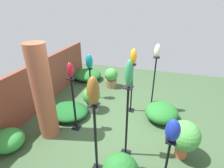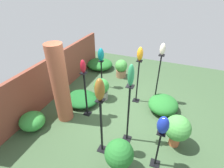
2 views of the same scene
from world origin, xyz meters
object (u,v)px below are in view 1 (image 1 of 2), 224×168
object	(u,v)px
pedestal_amber	(132,90)
potted_plant_mid_right	(111,77)
art_vase_ivory	(157,51)
potted_plant_near_pillar	(92,98)
pedestal_ruby	(74,107)
pedestal_ivory	(153,87)
pedestal_teal	(91,85)
pedestal_bronze	(96,143)
art_vase_cobalt	(173,131)
art_vase_bronze	(93,91)
art_vase_teal	(89,61)
art_vase_jade	(129,74)
art_vase_ruby	(70,70)
pedestal_jade	(127,126)
potted_plant_walkway_edge	(184,137)
art_vase_amber	(133,57)
brick_pillar	(43,94)
pedestal_cobalt	(166,164)

from	to	relation	value
pedestal_amber	potted_plant_mid_right	xyz separation A→B (m)	(1.33, 0.98, -0.27)
art_vase_ivory	potted_plant_near_pillar	world-z (taller)	art_vase_ivory
pedestal_ruby	pedestal_ivory	bearing A→B (deg)	-51.68
pedestal_teal	pedestal_bronze	size ratio (longest dim) A/B	0.70
art_vase_cobalt	art_vase_bronze	bearing A→B (deg)	93.99
art_vase_teal	art_vase_cobalt	distance (m)	3.35
art_vase_jade	art_vase_teal	bearing A→B (deg)	38.54
art_vase_ruby	art_vase_bronze	bearing A→B (deg)	-136.66
pedestal_jade	pedestal_bronze	xyz separation A→B (m)	(-0.51, 0.43, -0.06)
art_vase_cobalt	potted_plant_walkway_edge	size ratio (longest dim) A/B	0.47
art_vase_jade	art_vase_ruby	bearing A→B (deg)	71.09
art_vase_teal	art_vase_ivory	xyz separation A→B (m)	(-0.16, -1.93, 0.51)
pedestal_ruby	art_vase_teal	xyz separation A→B (m)	(1.51, 0.22, 0.61)
pedestal_jade	art_vase_cobalt	xyz separation A→B (m)	(-0.43, -0.77, 0.42)
pedestal_jade	art_vase_ruby	bearing A→B (deg)	71.09
art_vase_ivory	potted_plant_mid_right	size ratio (longest dim) A/B	0.48
art_vase_cobalt	potted_plant_near_pillar	distance (m)	2.78
art_vase_bronze	art_vase_ivory	world-z (taller)	art_vase_ivory
art_vase_cobalt	pedestal_ivory	bearing A→B (deg)	10.19
pedestal_ruby	art_vase_amber	xyz separation A→B (m)	(1.13, -1.15, 0.98)
pedestal_bronze	art_vase_amber	distance (m)	2.32
pedestal_teal	pedestal_ruby	size ratio (longest dim) A/B	0.74
pedestal_ruby	art_vase_bronze	bearing A→B (deg)	-136.66
art_vase_amber	potted_plant_near_pillar	bearing A→B (deg)	104.91
pedestal_bronze	pedestal_ivory	world-z (taller)	pedestal_ivory
brick_pillar	potted_plant_near_pillar	bearing A→B (deg)	-25.97
potted_plant_walkway_edge	pedestal_bronze	bearing A→B (deg)	117.02
pedestal_teal	brick_pillar	bearing A→B (deg)	171.32
pedestal_amber	potted_plant_mid_right	distance (m)	1.67
brick_pillar	pedestal_teal	world-z (taller)	brick_pillar
brick_pillar	potted_plant_mid_right	bearing A→B (deg)	-13.64
art_vase_amber	art_vase_ivory	size ratio (longest dim) A/B	1.19
art_vase_jade	pedestal_teal	bearing A→B (deg)	38.54
brick_pillar	art_vase_ivory	size ratio (longest dim) A/B	6.39
brick_pillar	art_vase_teal	distance (m)	1.89
pedestal_ruby	art_vase_teal	size ratio (longest dim) A/B	3.00
art_vase_amber	art_vase_ruby	size ratio (longest dim) A/B	1.14
art_vase_jade	potted_plant_mid_right	bearing A→B (deg)	21.79
pedestal_bronze	art_vase_ivory	xyz separation A→B (m)	(2.32, -0.80, 1.08)
art_vase_cobalt	pedestal_amber	bearing A→B (deg)	25.43
pedestal_cobalt	potted_plant_near_pillar	xyz separation A→B (m)	(1.73, 2.04, -0.05)
pedestal_cobalt	pedestal_bronze	bearing A→B (deg)	93.99
potted_plant_near_pillar	art_vase_amber	bearing A→B (deg)	-75.09
pedestal_amber	art_vase_ivory	size ratio (longest dim) A/B	4.15
pedestal_bronze	art_vase_amber	xyz separation A→B (m)	(2.10, -0.24, 0.94)
pedestal_ruby	art_vase_bronze	distance (m)	1.69
brick_pillar	art_vase_bronze	bearing A→B (deg)	-113.58
pedestal_cobalt	art_vase_ruby	distance (m)	2.54
pedestal_ivory	art_vase_bronze	bearing A→B (deg)	161.10
art_vase_bronze	art_vase_ivory	xyz separation A→B (m)	(2.32, -0.80, 0.08)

